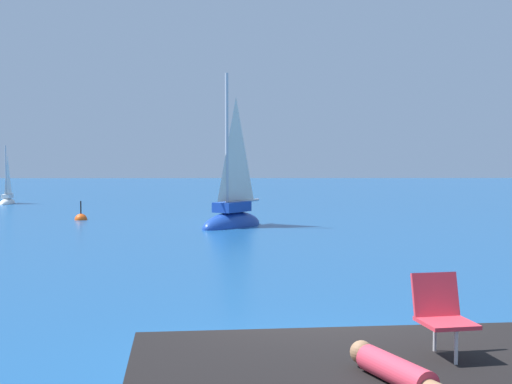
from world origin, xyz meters
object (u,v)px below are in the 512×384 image
(marker_buoy, at_px, (81,220))
(person_sunbather, at_px, (405,376))
(sailboat_near, at_px, (232,218))
(sailboat_far, at_px, (7,200))
(beach_chair, at_px, (441,311))

(marker_buoy, bearing_deg, person_sunbather, -71.20)
(sailboat_near, relative_size, person_sunbather, 4.06)
(sailboat_far, distance_m, person_sunbather, 39.40)
(sailboat_near, height_order, beach_chair, sailboat_near)
(sailboat_near, height_order, sailboat_far, sailboat_near)
(beach_chair, bearing_deg, sailboat_far, -165.20)
(sailboat_far, height_order, person_sunbather, sailboat_far)
(person_sunbather, bearing_deg, sailboat_far, -179.68)
(sailboat_far, relative_size, beach_chair, 4.77)
(person_sunbather, bearing_deg, beach_chair, 126.88)
(sailboat_far, bearing_deg, beach_chair, 23.22)
(sailboat_far, xyz_separation_m, marker_buoy, (6.81, -10.51, -0.20))
(person_sunbather, distance_m, marker_buoy, 27.16)
(sailboat_far, bearing_deg, sailboat_near, 43.65)
(sailboat_near, relative_size, marker_buoy, 5.98)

